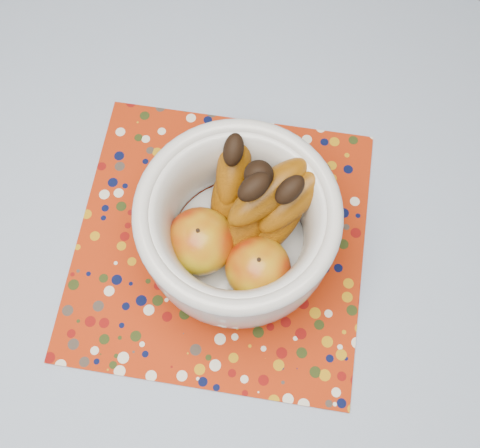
% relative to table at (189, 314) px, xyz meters
% --- Properties ---
extents(table, '(1.20, 1.20, 0.75)m').
position_rel_table_xyz_m(table, '(0.00, 0.00, 0.00)').
color(table, brown).
rests_on(table, ground).
extents(tablecloth, '(1.32, 1.32, 0.01)m').
position_rel_table_xyz_m(tablecloth, '(0.00, 0.00, 0.08)').
color(tablecloth, slate).
rests_on(tablecloth, table).
extents(placemat, '(0.50, 0.50, 0.00)m').
position_rel_table_xyz_m(placemat, '(0.00, 0.09, 0.09)').
color(placemat, '#9B2308').
rests_on(placemat, tablecloth).
extents(fruit_bowl, '(0.24, 0.25, 0.19)m').
position_rel_table_xyz_m(fruit_bowl, '(0.03, 0.11, 0.18)').
color(fruit_bowl, silver).
rests_on(fruit_bowl, placemat).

